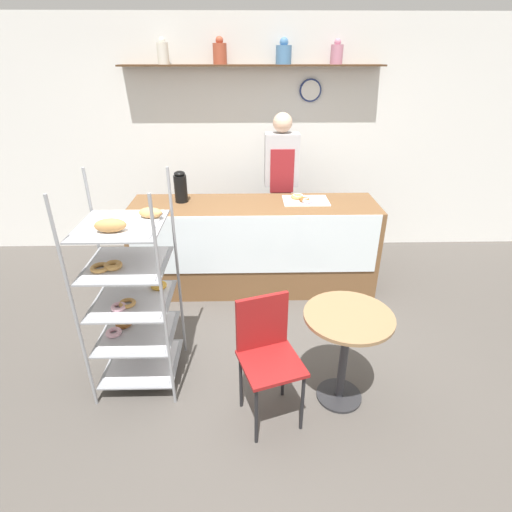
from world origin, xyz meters
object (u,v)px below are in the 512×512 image
object	(u,v)px
cafe_chair	(267,347)
donut_tray_counter	(303,199)
pastry_rack	(131,296)
person_worker	(281,184)
coffee_carafe	(181,187)
cafe_table	(346,338)

from	to	relation	value
cafe_chair	donut_tray_counter	size ratio (longest dim) A/B	1.96
pastry_rack	person_worker	world-z (taller)	person_worker
coffee_carafe	donut_tray_counter	bearing A→B (deg)	-0.45
coffee_carafe	donut_tray_counter	size ratio (longest dim) A/B	0.69
coffee_carafe	donut_tray_counter	distance (m)	1.25
cafe_chair	donut_tray_counter	xyz separation A→B (m)	(0.46, 1.81, 0.40)
cafe_chair	person_worker	bearing A→B (deg)	65.18
pastry_rack	donut_tray_counter	bearing A→B (deg)	45.87
cafe_chair	pastry_rack	bearing A→B (deg)	141.21
person_worker	coffee_carafe	bearing A→B (deg)	-153.60
pastry_rack	cafe_table	xyz separation A→B (m)	(1.51, -0.26, -0.19)
person_worker	coffee_carafe	world-z (taller)	person_worker
person_worker	cafe_chair	xyz separation A→B (m)	(-0.27, -2.35, -0.41)
cafe_table	coffee_carafe	size ratio (longest dim) A/B	2.33
cafe_chair	coffee_carafe	size ratio (longest dim) A/B	2.83
coffee_carafe	person_worker	bearing A→B (deg)	26.40
pastry_rack	coffee_carafe	bearing A→B (deg)	83.42
pastry_rack	donut_tray_counter	distance (m)	2.04
person_worker	cafe_chair	bearing A→B (deg)	-96.50
coffee_carafe	cafe_table	bearing A→B (deg)	-52.24
cafe_chair	donut_tray_counter	world-z (taller)	donut_tray_counter
cafe_chair	coffee_carafe	xyz separation A→B (m)	(-0.79, 1.82, 0.54)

